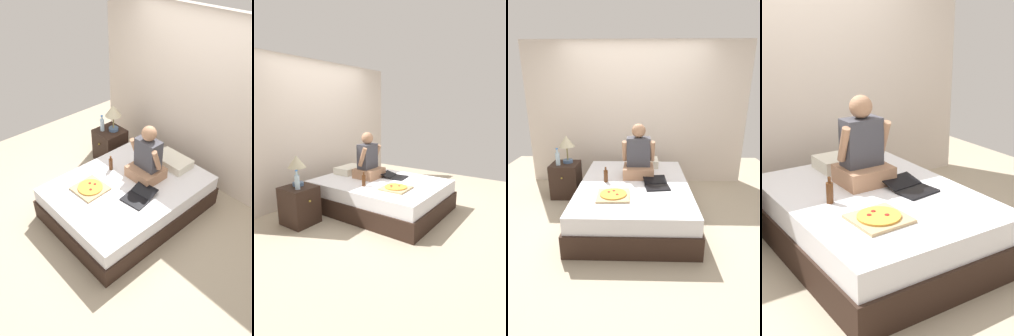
{
  "view_description": "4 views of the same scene",
  "coord_description": "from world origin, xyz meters",
  "views": [
    {
      "loc": [
        2.51,
        -2.31,
        3.31
      ],
      "look_at": [
        -0.03,
        -0.01,
        0.73
      ],
      "focal_mm": 35.0,
      "sensor_mm": 36.0,
      "label": 1
    },
    {
      "loc": [
        -3.43,
        -2.39,
        1.69
      ],
      "look_at": [
        -0.12,
        -0.08,
        0.74
      ],
      "focal_mm": 28.0,
      "sensor_mm": 36.0,
      "label": 2
    },
    {
      "loc": [
        0.09,
        -3.4,
        1.87
      ],
      "look_at": [
        0.01,
        -0.22,
        0.79
      ],
      "focal_mm": 28.0,
      "sensor_mm": 36.0,
      "label": 3
    },
    {
      "loc": [
        -1.9,
        -3.09,
        1.96
      ],
      "look_at": [
        0.07,
        -0.09,
        0.73
      ],
      "focal_mm": 50.0,
      "sensor_mm": 36.0,
      "label": 4
    }
  ],
  "objects": [
    {
      "name": "ground_plane",
      "position": [
        0.0,
        0.0,
        0.0
      ],
      "size": [
        5.94,
        5.94,
        0.0
      ],
      "primitive_type": "plane",
      "color": "tan"
    },
    {
      "name": "nightstand_left",
      "position": [
        -1.15,
        0.64,
        0.28
      ],
      "size": [
        0.44,
        0.47,
        0.56
      ],
      "color": "black",
      "rests_on": "ground"
    },
    {
      "name": "bed",
      "position": [
        0.0,
        0.0,
        0.24
      ],
      "size": [
        1.54,
        2.09,
        0.49
      ],
      "color": "black",
      "rests_on": "ground"
    },
    {
      "name": "wall_back",
      "position": [
        0.0,
        1.41,
        1.25
      ],
      "size": [
        3.94,
        0.12,
        2.5
      ],
      "primitive_type": "cube",
      "color": "beige",
      "rests_on": "ground"
    },
    {
      "name": "laptop",
      "position": [
        0.31,
        -0.11,
        0.51
      ],
      "size": [
        0.37,
        0.45,
        0.07
      ],
      "color": "black",
      "rests_on": "bed"
    },
    {
      "name": "water_bottle",
      "position": [
        -1.23,
        0.55,
        0.68
      ],
      "size": [
        0.07,
        0.07,
        0.28
      ],
      "color": "silver",
      "rests_on": "nightstand_left"
    },
    {
      "name": "pizza_box",
      "position": [
        -0.24,
        -0.45,
        0.51
      ],
      "size": [
        0.42,
        0.42,
        0.05
      ],
      "color": "tan",
      "rests_on": "bed"
    },
    {
      "name": "pillow",
      "position": [
        0.11,
        0.77,
        0.55
      ],
      "size": [
        0.52,
        0.34,
        0.12
      ],
      "primitive_type": "cube",
      "color": "silver",
      "rests_on": "bed"
    },
    {
      "name": "person_seated",
      "position": [
        0.06,
        0.29,
        0.78
      ],
      "size": [
        0.47,
        0.4,
        0.78
      ],
      "color": "#A37556",
      "rests_on": "bed"
    },
    {
      "name": "lamp_on_left_nightstand",
      "position": [
        -1.11,
        0.69,
        0.89
      ],
      "size": [
        0.26,
        0.26,
        0.45
      ],
      "color": "#4C6B93",
      "rests_on": "nightstand_left"
    },
    {
      "name": "beer_bottle_on_bed",
      "position": [
        -0.4,
        0.03,
        0.58
      ],
      "size": [
        0.06,
        0.06,
        0.22
      ],
      "color": "#4C2811",
      "rests_on": "bed"
    }
  ]
}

